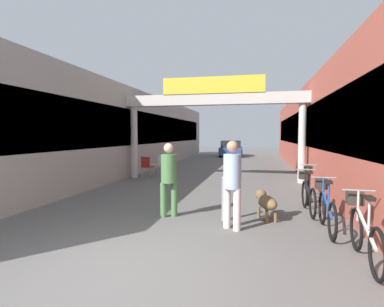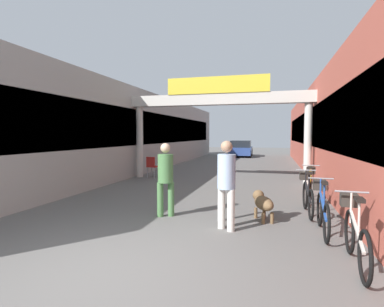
{
  "view_description": "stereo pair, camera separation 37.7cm",
  "coord_description": "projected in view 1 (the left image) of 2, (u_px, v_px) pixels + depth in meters",
  "views": [
    {
      "loc": [
        1.74,
        -3.38,
        1.81
      ],
      "look_at": [
        0.0,
        4.5,
        1.3
      ],
      "focal_mm": 28.0,
      "sensor_mm": 36.0,
      "label": 1
    },
    {
      "loc": [
        2.1,
        -3.29,
        1.81
      ],
      "look_at": [
        0.0,
        4.5,
        1.3
      ],
      "focal_mm": 28.0,
      "sensor_mm": 36.0,
      "label": 2
    }
  ],
  "objects": [
    {
      "name": "bicycle_black_third",
      "position": [
        308.0,
        193.0,
        7.02
      ],
      "size": [
        0.46,
        1.69,
        0.98
      ],
      "color": "black",
      "rests_on": "ground_plane"
    },
    {
      "name": "bicycle_silver_nearest",
      "position": [
        364.0,
        231.0,
        4.28
      ],
      "size": [
        0.46,
        1.69,
        0.98
      ],
      "color": "black",
      "rests_on": "ground_plane"
    },
    {
      "name": "storefront_left",
      "position": [
        123.0,
        132.0,
        15.48
      ],
      "size": [
        3.0,
        26.0,
        3.86
      ],
      "color": "#9E9993",
      "rests_on": "ground_plane"
    },
    {
      "name": "cafe_chair_red_nearer",
      "position": [
        147.0,
        165.0,
        12.43
      ],
      "size": [
        0.46,
        0.46,
        0.89
      ],
      "color": "gray",
      "rests_on": "ground_plane"
    },
    {
      "name": "arcade_sign_gateway",
      "position": [
        213.0,
        108.0,
        11.75
      ],
      "size": [
        7.4,
        0.47,
        4.04
      ],
      "color": "beige",
      "rests_on": "ground_plane"
    },
    {
      "name": "cafe_chair_aluminium_farther",
      "position": [
        158.0,
        163.0,
        13.28
      ],
      "size": [
        0.44,
        0.44,
        0.89
      ],
      "color": "gray",
      "rests_on": "ground_plane"
    },
    {
      "name": "parked_car_blue",
      "position": [
        231.0,
        149.0,
        25.19
      ],
      "size": [
        1.88,
        4.05,
        1.33
      ],
      "color": "#2D478C",
      "rests_on": "ground_plane"
    },
    {
      "name": "ground_plane",
      "position": [
        116.0,
        278.0,
        3.78
      ],
      "size": [
        80.0,
        80.0,
        0.0
      ],
      "primitive_type": "plane",
      "color": "#605E5B"
    },
    {
      "name": "bicycle_blue_second",
      "position": [
        326.0,
        207.0,
        5.66
      ],
      "size": [
        0.46,
        1.69,
        0.98
      ],
      "color": "black",
      "rests_on": "ground_plane"
    },
    {
      "name": "pedestrian_companion",
      "position": [
        169.0,
        175.0,
        6.56
      ],
      "size": [
        0.46,
        0.46,
        1.62
      ],
      "color": "#4C7F47",
      "rests_on": "ground_plane"
    },
    {
      "name": "bicycle_orange_farthest",
      "position": [
        308.0,
        185.0,
        8.19
      ],
      "size": [
        0.46,
        1.68,
        0.98
      ],
      "color": "black",
      "rests_on": "ground_plane"
    },
    {
      "name": "pedestrian_with_dog",
      "position": [
        232.0,
        179.0,
        5.67
      ],
      "size": [
        0.47,
        0.47,
        1.69
      ],
      "color": "silver",
      "rests_on": "ground_plane"
    },
    {
      "name": "dog_on_leash",
      "position": [
        266.0,
        202.0,
        6.4
      ],
      "size": [
        0.57,
        0.85,
        0.6
      ],
      "color": "brown",
      "rests_on": "ground_plane"
    },
    {
      "name": "storefront_right",
      "position": [
        335.0,
        132.0,
        13.29
      ],
      "size": [
        3.0,
        26.0,
        3.86
      ],
      "color": "#B25142",
      "rests_on": "ground_plane"
    },
    {
      "name": "bollard_post_metal",
      "position": [
        224.0,
        198.0,
        6.27
      ],
      "size": [
        0.1,
        0.1,
        0.95
      ],
      "color": "gray",
      "rests_on": "ground_plane"
    }
  ]
}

